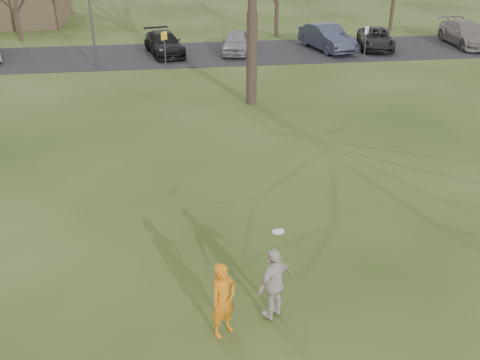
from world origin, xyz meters
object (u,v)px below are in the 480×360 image
at_px(player_defender, 223,300).
at_px(car_7, 466,34).
at_px(car_3, 164,43).
at_px(car_5, 327,37).
at_px(car_4, 236,42).
at_px(car_6, 376,38).
at_px(catching_play, 274,283).

bearing_deg(player_defender, car_7, 15.88).
height_order(player_defender, car_3, player_defender).
bearing_deg(car_3, car_5, -14.07).
distance_m(car_3, car_5, 10.52).
bearing_deg(car_7, car_4, -178.61).
xyz_separation_m(car_6, catching_play, (-11.57, -25.10, 0.26)).
bearing_deg(car_7, car_5, -178.46).
relative_size(car_3, car_5, 0.96).
distance_m(car_4, car_7, 15.58).
distance_m(car_4, catching_play, 25.18).
bearing_deg(car_6, catching_play, -100.88).
bearing_deg(car_3, car_6, -13.66).
relative_size(player_defender, car_5, 0.37).
height_order(player_defender, car_5, player_defender).
distance_m(car_3, car_7, 20.15).
xyz_separation_m(car_4, car_7, (15.58, 0.05, 0.07)).
distance_m(car_3, car_6, 13.85).
relative_size(player_defender, catching_play, 0.82).
bearing_deg(car_3, car_7, -13.40).
bearing_deg(car_6, car_3, -166.81).
height_order(car_3, car_4, car_4).
xyz_separation_m(player_defender, car_6, (12.76, 25.47, -0.22)).
relative_size(car_4, car_7, 0.77).
xyz_separation_m(car_5, car_7, (9.63, 0.05, -0.04)).
distance_m(player_defender, car_4, 25.68).
distance_m(car_6, catching_play, 27.64).
bearing_deg(car_7, player_defender, -125.56).
height_order(player_defender, car_6, player_defender).
bearing_deg(player_defender, car_4, 44.88).
bearing_deg(car_5, car_7, -14.93).
distance_m(car_3, car_4, 4.57).
distance_m(car_3, catching_play, 25.37).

